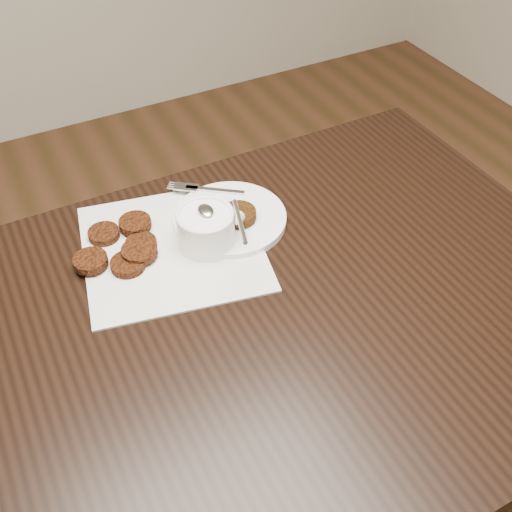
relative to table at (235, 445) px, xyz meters
The scene contains 5 objects.
table is the anchor object (origin of this frame).
napkin 0.43m from the table, 93.23° to the left, with size 0.31×0.31×0.00m, color silver.
sauce_ramekin 0.49m from the table, 75.89° to the left, with size 0.13×0.13×0.14m, color white, non-canonical shape.
patty_cluster 0.46m from the table, 110.47° to the left, with size 0.20×0.20×0.02m, color #5F280C, non-canonical shape.
plate_with_patty 0.46m from the table, 63.82° to the left, with size 0.21×0.21×0.03m, color white, non-canonical shape.
Camera 1 is at (-0.27, -0.52, 1.49)m, focal length 42.47 mm.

